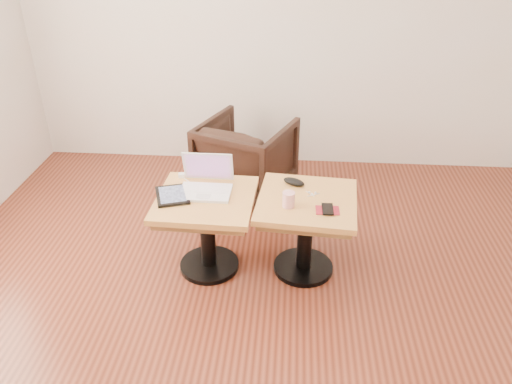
# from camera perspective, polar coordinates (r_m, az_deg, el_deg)

# --- Properties ---
(room_shell) EXTENTS (4.52, 4.52, 2.71)m
(room_shell) POSITION_cam_1_polar(r_m,az_deg,el_deg) (2.25, 1.09, 9.13)
(room_shell) COLOR #4D1F12
(room_shell) RESTS_ON ground
(side_table_left) EXTENTS (0.63, 0.63, 0.56)m
(side_table_left) POSITION_cam_1_polar(r_m,az_deg,el_deg) (3.22, -5.67, -2.68)
(side_table_left) COLOR black
(side_table_left) RESTS_ON ground
(side_table_right) EXTENTS (0.66, 0.66, 0.56)m
(side_table_right) POSITION_cam_1_polar(r_m,az_deg,el_deg) (3.20, 5.74, -2.91)
(side_table_right) COLOR black
(side_table_right) RESTS_ON ground
(laptop) EXTENTS (0.33, 0.29, 0.23)m
(laptop) POSITION_cam_1_polar(r_m,az_deg,el_deg) (3.20, -5.73, 0.95)
(laptop) COLOR white
(laptop) RESTS_ON side_table_left
(tablet) EXTENTS (0.27, 0.30, 0.02)m
(tablet) POSITION_cam_1_polar(r_m,az_deg,el_deg) (3.18, -9.54, -0.36)
(tablet) COLOR black
(tablet) RESTS_ON side_table_left
(charging_adapter) EXTENTS (0.05, 0.05, 0.02)m
(charging_adapter) POSITION_cam_1_polar(r_m,az_deg,el_deg) (3.40, -8.51, 1.91)
(charging_adapter) COLOR white
(charging_adapter) RESTS_ON side_table_left
(glasses_case) EXTENTS (0.16, 0.13, 0.05)m
(glasses_case) POSITION_cam_1_polar(r_m,az_deg,el_deg) (3.27, 4.36, 1.17)
(glasses_case) COLOR black
(glasses_case) RESTS_ON side_table_right
(striped_cup) EXTENTS (0.09, 0.09, 0.10)m
(striped_cup) POSITION_cam_1_polar(r_m,az_deg,el_deg) (3.02, 3.74, -0.85)
(striped_cup) COLOR #DB5364
(striped_cup) RESTS_ON side_table_right
(earbuds_tangle) EXTENTS (0.08, 0.05, 0.02)m
(earbuds_tangle) POSITION_cam_1_polar(r_m,az_deg,el_deg) (3.18, 6.44, -0.15)
(earbuds_tangle) COLOR white
(earbuds_tangle) RESTS_ON side_table_right
(phone_on_sleeve) EXTENTS (0.14, 0.13, 0.02)m
(phone_on_sleeve) POSITION_cam_1_polar(r_m,az_deg,el_deg) (3.02, 8.18, -2.01)
(phone_on_sleeve) COLOR maroon
(phone_on_sleeve) RESTS_ON side_table_right
(armchair) EXTENTS (0.89, 0.91, 0.64)m
(armchair) POSITION_cam_1_polar(r_m,az_deg,el_deg) (4.18, -1.12, 4.03)
(armchair) COLOR black
(armchair) RESTS_ON ground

